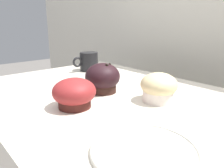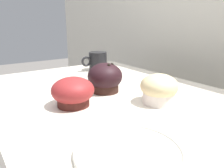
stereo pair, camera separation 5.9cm
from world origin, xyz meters
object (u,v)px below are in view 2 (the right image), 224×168
object	(u,v)px
coffee_cup	(98,61)
serving_plate	(129,151)
muffin_front_center	(73,92)
muffin_back_right	(104,78)
muffin_back_left	(159,89)

from	to	relation	value
coffee_cup	serving_plate	bearing A→B (deg)	-27.02
muffin_front_center	muffin_back_right	world-z (taller)	muffin_back_right
muffin_back_left	coffee_cup	size ratio (longest dim) A/B	0.84
muffin_front_center	serving_plate	world-z (taller)	muffin_front_center
muffin_back_left	serving_plate	xyz separation A→B (m)	(0.13, -0.21, -0.03)
muffin_back_left	serving_plate	world-z (taller)	muffin_back_left
muffin_front_center	muffin_back_right	size ratio (longest dim) A/B	1.03
muffin_back_right	serving_plate	size ratio (longest dim) A/B	0.58
muffin_front_center	muffin_back_left	distance (m)	0.22
coffee_cup	muffin_front_center	bearing A→B (deg)	-40.13
muffin_front_center	muffin_back_right	bearing A→B (deg)	111.22
muffin_front_center	coffee_cup	xyz separation A→B (m)	(-0.32, 0.27, 0.01)
serving_plate	coffee_cup	bearing A→B (deg)	152.98
coffee_cup	serving_plate	xyz separation A→B (m)	(0.57, -0.29, -0.04)
muffin_back_left	muffin_back_right	world-z (taller)	muffin_back_right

